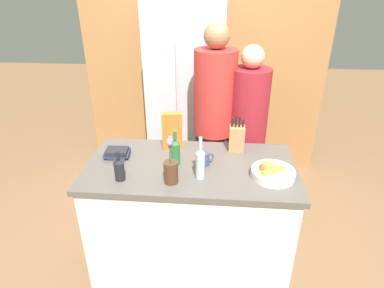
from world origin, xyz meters
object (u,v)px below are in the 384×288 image
refrigerator (186,97)px  person_in_blue (247,128)px  flower_vase (171,169)px  bottle_oil (175,151)px  bottle_vinegar (119,169)px  cereal_box (172,131)px  bottle_wine (200,162)px  book_stack (117,153)px  person_at_sink (214,116)px  coffee_mug (204,159)px  knife_block (237,138)px  fruit_bowl (272,172)px

refrigerator → person_in_blue: size_ratio=1.21×
refrigerator → flower_vase: bearing=-88.0°
bottle_oil → bottle_vinegar: 0.41m
cereal_box → bottle_wine: (0.24, -0.41, -0.03)m
book_stack → person_at_sink: bearing=41.9°
bottle_vinegar → bottle_wine: bearing=7.0°
bottle_wine → person_in_blue: (0.37, 0.84, -0.12)m
flower_vase → bottle_vinegar: flower_vase is taller
coffee_mug → person_in_blue: bearing=62.4°
knife_block → fruit_bowl: bearing=-58.9°
coffee_mug → person_at_sink: bearing=85.4°
coffee_mug → cereal_box: bearing=137.2°
cereal_box → fruit_bowl: bearing=-26.6°
cereal_box → book_stack: (-0.39, -0.18, -0.11)m
bottle_vinegar → book_stack: bearing=110.3°
refrigerator → bottle_wine: (0.24, -1.46, 0.04)m
coffee_mug → refrigerator: bearing=101.1°
bottle_oil → book_stack: bearing=173.3°
bottle_oil → fruit_bowl: bearing=-10.4°
refrigerator → bottle_vinegar: size_ratio=9.61×
knife_block → flower_vase: bearing=-131.8°
bottle_oil → person_in_blue: 0.87m
cereal_box → person_in_blue: 0.76m
book_stack → bottle_oil: 0.45m
flower_vase → bottle_oil: (-0.00, 0.24, 0.00)m
book_stack → cereal_box: bearing=25.4°
refrigerator → bottle_wine: bearing=-80.8°
cereal_box → person_at_sink: size_ratio=0.16×
cereal_box → bottle_wine: bearing=-59.6°
refrigerator → cereal_box: bearing=-90.2°
refrigerator → person_in_blue: refrigerator is taller
book_stack → bottle_vinegar: bottle_vinegar is taller
person_in_blue → bottle_oil: bearing=-128.2°
knife_block → person_in_blue: 0.45m
refrigerator → knife_block: size_ratio=7.16×
fruit_bowl → cereal_box: cereal_box is taller
fruit_bowl → bottle_wine: size_ratio=0.98×
person_at_sink → coffee_mug: bearing=-81.1°
refrigerator → person_in_blue: bearing=-45.7°
person_in_blue → refrigerator: bearing=135.6°
refrigerator → bottle_wine: refrigerator is taller
bottle_oil → person_in_blue: person_in_blue is taller
knife_block → person_in_blue: person_in_blue is taller
knife_block → coffee_mug: (-0.24, -0.25, -0.05)m
refrigerator → flower_vase: size_ratio=6.17×
fruit_bowl → book_stack: bearing=171.0°
bottle_vinegar → person_in_blue: 1.27m
knife_block → flower_vase: size_ratio=0.86×
refrigerator → flower_vase: (0.05, -1.53, 0.02)m
fruit_bowl → coffee_mug: (-0.46, 0.12, 0.01)m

